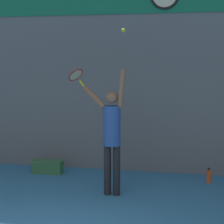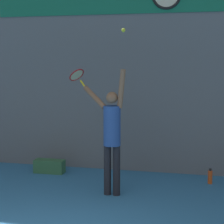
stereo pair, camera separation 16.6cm
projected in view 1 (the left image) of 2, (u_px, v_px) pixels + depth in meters
name	position (u px, v px, depth m)	size (l,w,h in m)	color
back_wall	(109.00, 55.00, 8.65)	(18.00, 0.10, 5.00)	slate
tennis_player	(112.00, 133.00, 7.10)	(0.91, 0.57, 2.24)	black
tennis_racket	(76.00, 76.00, 7.59)	(0.40, 0.38, 0.36)	yellow
tennis_ball	(124.00, 30.00, 6.74)	(0.07, 0.07, 0.07)	#CCDB2D
water_bottle	(209.00, 176.00, 7.91)	(0.09, 0.09, 0.30)	#D84C19
equipment_bag	(48.00, 167.00, 8.60)	(0.64, 0.26, 0.28)	#33663F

